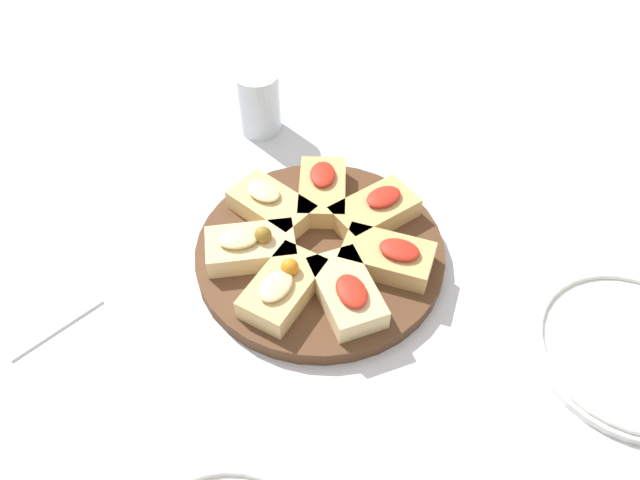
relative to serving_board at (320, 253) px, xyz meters
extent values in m
plane|color=silver|center=(0.00, 0.00, -0.01)|extent=(3.00, 3.00, 0.00)
cylinder|color=#51331E|center=(0.00, 0.00, 0.00)|extent=(0.31, 0.31, 0.02)
cube|color=tan|center=(-0.06, -0.06, 0.02)|extent=(0.12, 0.12, 0.03)
ellipsoid|color=red|center=(-0.07, -0.06, 0.04)|extent=(0.06, 0.06, 0.01)
cube|color=#DBB775|center=(0.00, -0.09, 0.02)|extent=(0.06, 0.11, 0.03)
ellipsoid|color=beige|center=(0.00, -0.10, 0.04)|extent=(0.03, 0.05, 0.01)
cube|color=#E5C689|center=(0.07, -0.05, 0.02)|extent=(0.12, 0.11, 0.03)
ellipsoid|color=beige|center=(0.08, -0.06, 0.04)|extent=(0.06, 0.06, 0.01)
sphere|color=olive|center=(0.05, -0.04, 0.04)|extent=(0.02, 0.02, 0.02)
cube|color=#DBB775|center=(0.08, 0.02, 0.02)|extent=(0.12, 0.08, 0.03)
ellipsoid|color=beige|center=(0.10, 0.02, 0.04)|extent=(0.05, 0.04, 0.01)
sphere|color=orange|center=(0.07, 0.01, 0.04)|extent=(0.02, 0.02, 0.02)
cube|color=#E5C689|center=(0.04, 0.08, 0.02)|extent=(0.10, 0.12, 0.03)
ellipsoid|color=red|center=(0.04, 0.09, 0.04)|extent=(0.05, 0.06, 0.01)
cube|color=tan|center=(-0.03, 0.08, 0.02)|extent=(0.10, 0.12, 0.03)
ellipsoid|color=red|center=(-0.04, 0.09, 0.04)|extent=(0.05, 0.06, 0.01)
cube|color=tan|center=(-0.08, 0.02, 0.02)|extent=(0.12, 0.08, 0.03)
ellipsoid|color=red|center=(-0.10, 0.02, 0.04)|extent=(0.05, 0.04, 0.01)
cylinder|color=white|center=(-0.13, 0.35, -0.01)|extent=(0.22, 0.22, 0.01)
torus|color=white|center=(-0.13, 0.35, 0.00)|extent=(0.21, 0.21, 0.01)
cylinder|color=silver|center=(-0.13, -0.24, 0.04)|extent=(0.06, 0.06, 0.10)
cube|color=white|center=(0.28, -0.20, -0.01)|extent=(0.12, 0.11, 0.01)
camera|label=1|loc=(0.37, 0.34, 0.60)|focal=35.00mm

